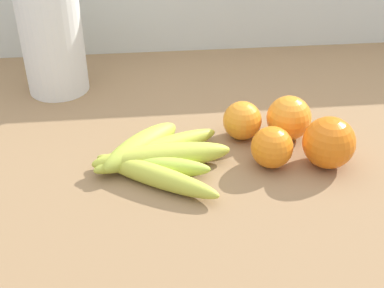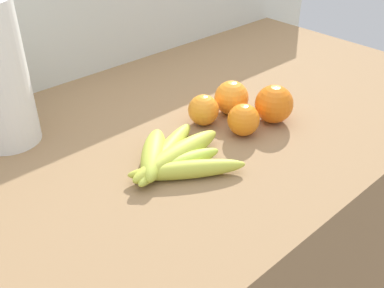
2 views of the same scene
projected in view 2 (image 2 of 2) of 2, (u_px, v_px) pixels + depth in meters
name	position (u px, v px, depth m)	size (l,w,h in m)	color
wall_back	(81.00, 166.00, 1.30)	(1.94, 0.06, 1.30)	silver
banana_bunch	(171.00, 158.00, 0.81)	(0.22, 0.22, 0.04)	gold
orange_back_right	(231.00, 98.00, 0.97)	(0.07, 0.07, 0.07)	orange
orange_right	(243.00, 120.00, 0.90)	(0.07, 0.07, 0.07)	orange
orange_back_left	(274.00, 104.00, 0.94)	(0.08, 0.08, 0.08)	orange
orange_front	(203.00, 110.00, 0.93)	(0.07, 0.07, 0.07)	orange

